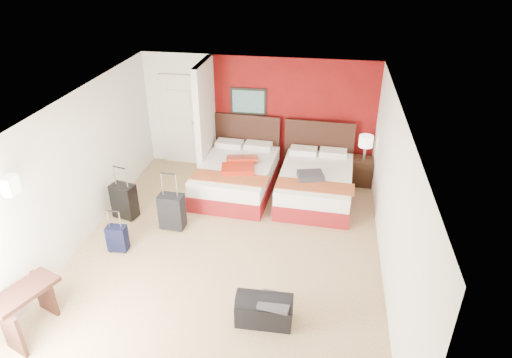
% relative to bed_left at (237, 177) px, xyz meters
% --- Properties ---
extents(ground, '(6.50, 6.50, 0.00)m').
position_rel_bed_left_xyz_m(ground, '(0.25, -2.06, -0.31)').
color(ground, tan).
rests_on(ground, ground).
extents(room_walls, '(5.02, 6.52, 2.50)m').
position_rel_bed_left_xyz_m(room_walls, '(-1.15, -0.64, 0.95)').
color(room_walls, white).
rests_on(room_walls, ground).
extents(red_accent_panel, '(3.50, 0.04, 2.50)m').
position_rel_bed_left_xyz_m(red_accent_panel, '(1.00, 1.17, 0.94)').
color(red_accent_panel, maroon).
rests_on(red_accent_panel, ground).
extents(partition_wall, '(0.12, 1.20, 2.50)m').
position_rel_bed_left_xyz_m(partition_wall, '(-0.75, 0.55, 0.94)').
color(partition_wall, silver).
rests_on(partition_wall, ground).
extents(entry_door, '(0.82, 0.06, 2.05)m').
position_rel_bed_left_xyz_m(entry_door, '(-1.50, 1.14, 0.72)').
color(entry_door, silver).
rests_on(entry_door, ground).
extents(bed_left, '(1.56, 2.14, 0.62)m').
position_rel_bed_left_xyz_m(bed_left, '(0.00, 0.00, 0.00)').
color(bed_left, white).
rests_on(bed_left, ground).
extents(bed_right, '(1.49, 2.06, 0.60)m').
position_rel_bed_left_xyz_m(bed_right, '(1.60, -0.05, -0.01)').
color(bed_right, white).
rests_on(bed_right, ground).
extents(red_suitcase_open, '(0.78, 0.97, 0.11)m').
position_rel_bed_left_xyz_m(red_suitcase_open, '(0.10, -0.10, 0.36)').
color(red_suitcase_open, '#B5230F').
rests_on(red_suitcase_open, bed_left).
extents(jacket_bundle, '(0.55, 0.48, 0.11)m').
position_rel_bed_left_xyz_m(jacket_bundle, '(1.50, -0.35, 0.35)').
color(jacket_bundle, '#3B3C41').
rests_on(jacket_bundle, bed_right).
extents(nightstand, '(0.44, 0.44, 0.58)m').
position_rel_bed_left_xyz_m(nightstand, '(2.54, 0.73, -0.02)').
color(nightstand, black).
rests_on(nightstand, ground).
extents(table_lamp, '(0.33, 0.33, 0.51)m').
position_rel_bed_left_xyz_m(table_lamp, '(2.54, 0.73, 0.53)').
color(table_lamp, beige).
rests_on(table_lamp, nightstand).
extents(suitcase_black, '(0.48, 0.36, 0.65)m').
position_rel_bed_left_xyz_m(suitcase_black, '(-1.84, -1.31, 0.02)').
color(suitcase_black, black).
rests_on(suitcase_black, ground).
extents(suitcase_charcoal, '(0.45, 0.29, 0.64)m').
position_rel_bed_left_xyz_m(suitcase_charcoal, '(-0.86, -1.50, 0.01)').
color(suitcase_charcoal, black).
rests_on(suitcase_charcoal, ground).
extents(suitcase_navy, '(0.33, 0.21, 0.44)m').
position_rel_bed_left_xyz_m(suitcase_navy, '(-1.54, -2.29, -0.09)').
color(suitcase_navy, black).
rests_on(suitcase_navy, ground).
extents(duffel_bag, '(0.77, 0.42, 0.38)m').
position_rel_bed_left_xyz_m(duffel_bag, '(1.08, -3.44, -0.12)').
color(duffel_bag, black).
rests_on(duffel_bag, ground).
extents(jacket_draped, '(0.46, 0.40, 0.05)m').
position_rel_bed_left_xyz_m(jacket_draped, '(1.23, -3.49, 0.10)').
color(jacket_draped, '#38383D').
rests_on(jacket_draped, duffel_bag).
extents(desk, '(0.69, 0.93, 0.70)m').
position_rel_bed_left_xyz_m(desk, '(-1.92, -4.11, 0.04)').
color(desk, black).
rests_on(desk, ground).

